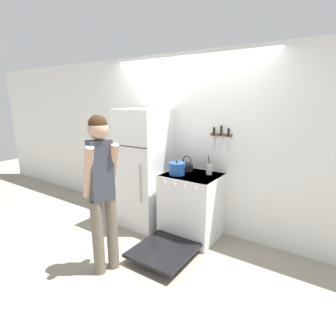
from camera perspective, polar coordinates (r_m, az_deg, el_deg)
name	(u,v)px	position (r m, az deg, el deg)	size (l,w,h in m)	color
ground_plane	(184,222)	(4.31, 3.50, -11.63)	(14.00, 14.00, 0.00)	gray
wall_back	(186,143)	(3.94, 4.01, 5.41)	(10.00, 0.06, 2.55)	silver
refrigerator	(145,169)	(3.99, -5.05, -0.13)	(0.66, 0.72, 1.78)	white
stove_range	(190,207)	(3.70, 4.83, -8.46)	(0.75, 1.38, 0.92)	white
dutch_oven_pot	(177,169)	(3.53, 1.92, -0.13)	(0.26, 0.22, 0.19)	#1E4C9E
tea_kettle	(187,166)	(3.74, 4.16, 0.35)	(0.22, 0.17, 0.22)	black
utensil_jar	(209,169)	(3.59, 8.96, -0.22)	(0.08, 0.08, 0.27)	silver
person	(102,187)	(2.88, -14.19, -4.05)	(0.36, 0.42, 1.76)	#6B6051
wall_knife_strip	(221,135)	(3.63, 11.45, 7.14)	(0.31, 0.03, 0.34)	brown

